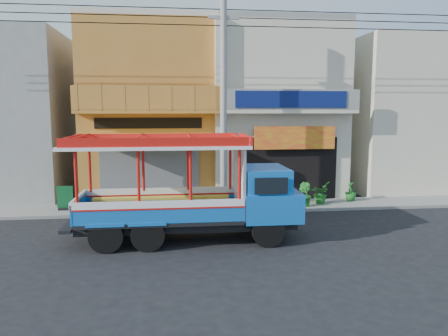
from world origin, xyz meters
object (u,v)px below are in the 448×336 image
object	(u,v)px
green_sign	(65,200)
potted_plant_b	(305,194)
songthaew_truck	(203,190)
potted_plant_c	(351,191)
utility_pole	(227,86)
potted_plant_a	(320,193)

from	to	relation	value
green_sign	potted_plant_b	size ratio (longest dim) A/B	0.97
songthaew_truck	potted_plant_c	distance (m)	8.40
utility_pole	potted_plant_b	bearing A→B (deg)	3.39
potted_plant_a	potted_plant_b	bearing A→B (deg)	153.37
songthaew_truck	green_sign	distance (m)	6.89
green_sign	potted_plant_b	xyz separation A→B (m)	(9.75, -0.49, 0.09)
utility_pole	potted_plant_c	bearing A→B (deg)	10.49
songthaew_truck	potted_plant_b	world-z (taller)	songthaew_truck
potted_plant_a	songthaew_truck	bearing A→B (deg)	162.51
potted_plant_b	green_sign	bearing A→B (deg)	57.58
songthaew_truck	green_sign	xyz separation A→B (m)	(-5.24, 4.35, -1.08)
green_sign	potted_plant_c	distance (m)	12.12
utility_pole	green_sign	distance (m)	7.92
green_sign	potted_plant_b	distance (m)	9.76
potted_plant_a	potted_plant_c	bearing A→B (deg)	-42.78
utility_pole	potted_plant_c	world-z (taller)	utility_pole
potted_plant_a	potted_plant_c	size ratio (longest dim) A/B	1.04
utility_pole	potted_plant_a	distance (m)	6.09
songthaew_truck	potted_plant_a	distance (m)	6.95
utility_pole	potted_plant_b	size ratio (longest dim) A/B	28.09
songthaew_truck	potted_plant_a	bearing A→B (deg)	39.06
potted_plant_c	potted_plant_b	bearing A→B (deg)	-47.11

